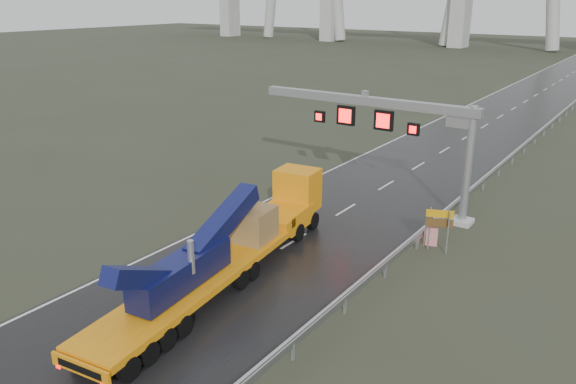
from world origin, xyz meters
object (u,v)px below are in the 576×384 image
Objects in this scene: exit_sign_pair at (439,222)px; sign_gantry at (394,123)px; striped_barrier at (431,234)px; heavy_haul_truck at (240,238)px.

sign_gantry is at bearing 114.56° from exit_sign_pair.
striped_barrier is (-0.63, 0.69, -1.11)m from exit_sign_pair.
exit_sign_pair reaches higher than striped_barrier.
exit_sign_pair is (5.00, -4.68, -3.90)m from sign_gantry.
sign_gantry is 0.82× the size of heavy_haul_truck.
heavy_haul_truck is at bearing -150.61° from striped_barrier.
heavy_haul_truck is at bearing -101.74° from sign_gantry.
exit_sign_pair is at bearing 37.55° from heavy_haul_truck.
sign_gantry is 6.07× the size of exit_sign_pair.
heavy_haul_truck is 10.59m from exit_sign_pair.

